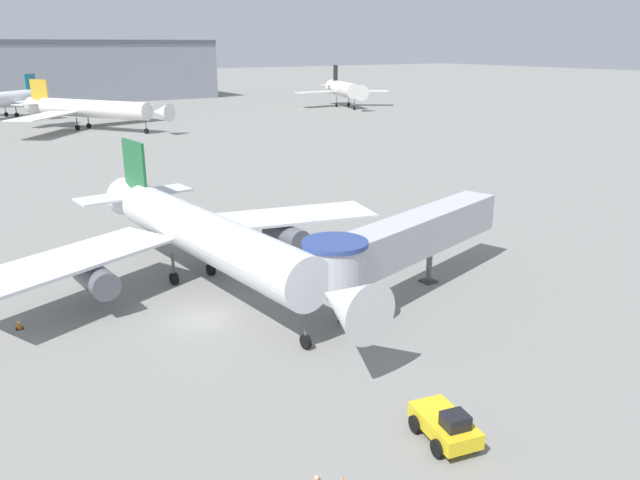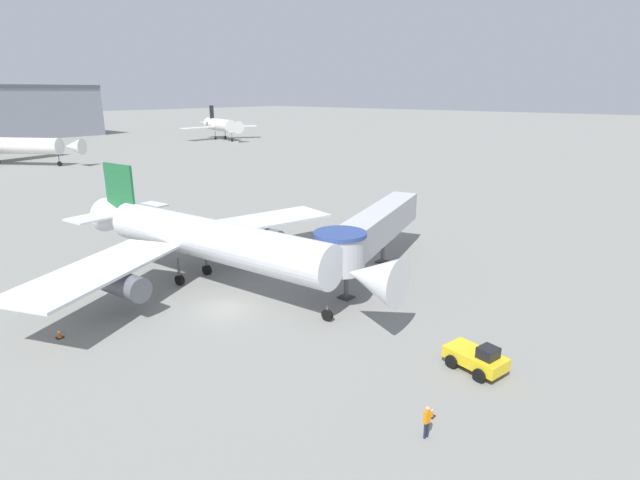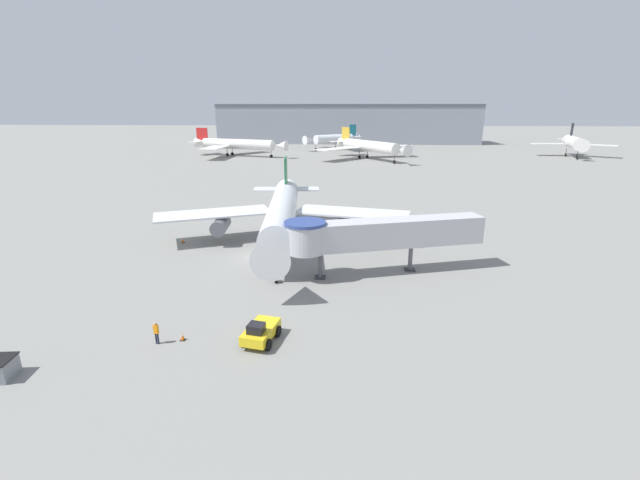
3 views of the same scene
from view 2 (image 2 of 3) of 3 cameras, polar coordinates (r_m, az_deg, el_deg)
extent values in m
plane|color=gray|center=(39.92, -10.69, -7.68)|extent=(800.00, 800.00, 0.00)
cylinder|color=silver|center=(42.91, -11.98, -0.04)|extent=(5.68, 24.15, 3.48)
cone|color=silver|center=(33.81, 6.07, -4.34)|extent=(3.82, 4.14, 3.48)
cone|color=silver|center=(53.09, -21.76, 2.32)|extent=(3.95, 5.52, 3.48)
cube|color=silver|center=(40.35, -24.15, -3.16)|extent=(15.36, 10.56, 0.22)
cube|color=silver|center=(51.20, -6.88, 2.20)|extent=(15.26, 8.32, 0.22)
cube|color=#1E6638|center=(52.25, -21.97, 5.61)|extent=(0.64, 4.29, 4.53)
cube|color=silver|center=(53.17, -21.99, 2.99)|extent=(10.06, 3.90, 0.18)
cylinder|color=#565960|center=(40.17, -21.52, -4.77)|extent=(2.30, 4.45, 1.91)
cylinder|color=#565960|center=(49.79, -6.53, 0.35)|extent=(2.30, 4.45, 1.91)
cylinder|color=#4C4C51|center=(36.65, 0.84, -7.16)|extent=(0.18, 0.18, 2.00)
cylinder|color=black|center=(37.07, 0.84, -8.58)|extent=(0.34, 0.92, 0.90)
cylinder|color=#4C4C51|center=(44.96, -15.84, -3.23)|extent=(0.22, 0.22, 2.00)
cylinder|color=black|center=(45.30, -15.74, -4.42)|extent=(0.48, 0.93, 0.90)
cylinder|color=#4C4C51|center=(46.85, -12.89, -2.20)|extent=(0.22, 0.22, 2.00)
cylinder|color=black|center=(47.18, -12.81, -3.35)|extent=(0.48, 0.93, 0.90)
cube|color=#B7B7BC|center=(46.81, 6.64, 1.73)|extent=(18.75, 7.71, 2.80)
cylinder|color=#B7B7BC|center=(38.34, 2.28, -1.55)|extent=(3.90, 3.90, 2.80)
cylinder|color=navy|center=(37.88, 2.31, 0.68)|extent=(4.10, 4.10, 0.30)
cylinder|color=#56565B|center=(40.61, 3.04, -4.76)|extent=(0.44, 0.44, 2.89)
cube|color=#333338|center=(41.14, 3.01, -6.55)|extent=(1.10, 1.10, 0.12)
cylinder|color=#56565B|center=(49.33, 7.21, -0.96)|extent=(0.44, 0.44, 2.89)
cube|color=#333338|center=(49.76, 7.15, -2.48)|extent=(1.10, 1.10, 0.12)
cube|color=yellow|center=(32.36, 17.34, -12.73)|extent=(2.53, 3.90, 0.74)
cube|color=black|center=(31.65, 18.67, -12.11)|extent=(1.29, 1.21, 0.66)
cylinder|color=black|center=(31.38, 17.77, -14.53)|extent=(0.46, 0.87, 0.83)
cylinder|color=black|center=(32.79, 19.70, -13.29)|extent=(0.46, 0.87, 0.83)
cylinder|color=black|center=(32.34, 14.82, -13.27)|extent=(0.46, 0.87, 0.83)
cylinder|color=black|center=(33.70, 16.83, -12.15)|extent=(0.46, 0.87, 0.83)
cube|color=black|center=(39.17, -27.59, -9.86)|extent=(0.45, 0.45, 0.04)
cone|color=orange|center=(39.02, -27.66, -9.37)|extent=(0.31, 0.31, 0.71)
cylinder|color=white|center=(38.98, -27.68, -9.25)|extent=(0.17, 0.17, 0.08)
cube|color=black|center=(52.63, -0.35, -1.32)|extent=(0.51, 0.51, 0.04)
cone|color=orange|center=(52.50, -0.35, -0.89)|extent=(0.35, 0.35, 0.79)
cylinder|color=white|center=(52.47, -0.35, -0.79)|extent=(0.19, 0.19, 0.09)
cube|color=black|center=(28.12, 12.57, -19.05)|extent=(0.37, 0.37, 0.04)
cone|color=orange|center=(27.94, 12.62, -18.54)|extent=(0.25, 0.25, 0.57)
cylinder|color=white|center=(27.90, 12.63, -18.42)|extent=(0.14, 0.14, 0.07)
cylinder|color=#1E2338|center=(26.41, 11.90, -20.55)|extent=(0.12, 0.12, 0.85)
cylinder|color=#1E2338|center=(26.52, 12.18, -20.40)|extent=(0.12, 0.12, 0.85)
cube|color=orange|center=(26.01, 12.14, -19.13)|extent=(0.37, 0.27, 0.68)
sphere|color=tan|center=(25.75, 12.21, -18.30)|extent=(0.23, 0.23, 0.23)
cylinder|color=white|center=(135.66, -32.49, 9.10)|extent=(18.18, 25.24, 3.63)
cone|color=white|center=(125.35, -26.30, 9.55)|extent=(5.22, 5.32, 3.63)
cube|color=white|center=(145.95, -30.95, 9.43)|extent=(18.12, 10.20, 0.22)
cylinder|color=#4C4C51|center=(127.94, -27.67, 8.19)|extent=(0.18, 0.18, 2.09)
cylinder|color=black|center=(128.06, -27.61, 7.73)|extent=(0.82, 1.06, 1.10)
cylinder|color=white|center=(180.56, -11.16, 12.76)|extent=(8.31, 15.97, 4.13)
cone|color=white|center=(169.86, -9.63, 12.61)|extent=(5.24, 5.52, 4.13)
cone|color=white|center=(189.06, -12.24, 12.86)|extent=(5.70, 7.10, 4.13)
cube|color=white|center=(179.93, -13.79, 12.35)|extent=(11.72, 4.52, 0.22)
cube|color=white|center=(185.77, -9.12, 12.73)|extent=(11.94, 10.01, 0.22)
cube|color=black|center=(188.59, -12.27, 13.98)|extent=(1.19, 3.33, 5.37)
cube|color=white|center=(189.31, -12.29, 13.08)|extent=(8.24, 4.51, 0.18)
cylinder|color=#4C4C51|center=(173.24, -10.04, 11.58)|extent=(0.18, 0.18, 2.37)
cylinder|color=black|center=(173.34, -10.02, 11.19)|extent=(0.56, 1.13, 1.10)
cylinder|color=#4C4C51|center=(181.89, -11.89, 11.71)|extent=(0.22, 0.22, 2.37)
cylinder|color=black|center=(181.99, -11.86, 11.34)|extent=(0.69, 1.17, 1.10)
cylinder|color=#4C4C51|center=(183.27, -10.79, 11.81)|extent=(0.22, 0.22, 2.37)
cylinder|color=black|center=(183.37, -10.77, 11.44)|extent=(0.69, 1.17, 1.10)
camera|label=1|loc=(11.17, 84.20, 8.38)|focal=35.00mm
camera|label=3|loc=(36.92, 69.56, 6.31)|focal=24.00mm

